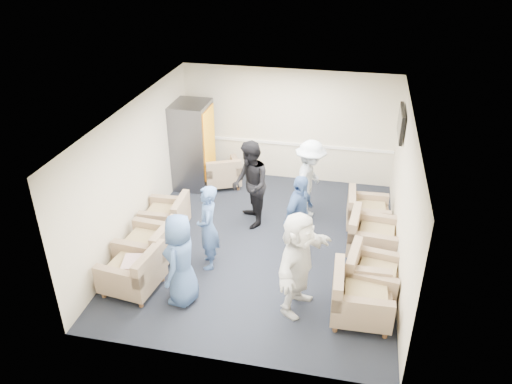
% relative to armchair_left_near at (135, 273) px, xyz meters
% --- Properties ---
extents(floor, '(6.00, 6.00, 0.00)m').
position_rel_armchair_left_near_xyz_m(floor, '(1.86, 1.77, -0.35)').
color(floor, black).
rests_on(floor, ground).
extents(ceiling, '(6.00, 6.00, 0.00)m').
position_rel_armchair_left_near_xyz_m(ceiling, '(1.86, 1.77, 2.35)').
color(ceiling, silver).
rests_on(ceiling, back_wall).
extents(back_wall, '(5.00, 0.02, 2.70)m').
position_rel_armchair_left_near_xyz_m(back_wall, '(1.86, 4.77, 1.00)').
color(back_wall, beige).
rests_on(back_wall, floor).
extents(front_wall, '(5.00, 0.02, 2.70)m').
position_rel_armchair_left_near_xyz_m(front_wall, '(1.86, -1.23, 1.00)').
color(front_wall, beige).
rests_on(front_wall, floor).
extents(left_wall, '(0.02, 6.00, 2.70)m').
position_rel_armchair_left_near_xyz_m(left_wall, '(-0.64, 1.77, 1.00)').
color(left_wall, beige).
rests_on(left_wall, floor).
extents(right_wall, '(0.02, 6.00, 2.70)m').
position_rel_armchair_left_near_xyz_m(right_wall, '(4.36, 1.77, 1.00)').
color(right_wall, beige).
rests_on(right_wall, floor).
extents(chair_rail, '(4.98, 0.04, 0.06)m').
position_rel_armchair_left_near_xyz_m(chair_rail, '(1.86, 4.75, 0.55)').
color(chair_rail, white).
rests_on(chair_rail, back_wall).
extents(tv, '(0.10, 1.00, 0.58)m').
position_rel_armchair_left_near_xyz_m(tv, '(4.30, 3.57, 1.69)').
color(tv, black).
rests_on(tv, right_wall).
extents(armchair_left_near, '(0.99, 0.99, 0.71)m').
position_rel_armchair_left_near_xyz_m(armchair_left_near, '(0.00, 0.00, 0.00)').
color(armchair_left_near, '#897158').
rests_on(armchair_left_near, floor).
extents(armchair_left_mid, '(0.98, 0.98, 0.73)m').
position_rel_armchair_left_near_xyz_m(armchair_left_mid, '(-0.03, 0.75, 0.01)').
color(armchair_left_mid, '#897158').
rests_on(armchair_left_mid, floor).
extents(armchair_left_far, '(0.85, 0.85, 0.66)m').
position_rel_armchair_left_near_xyz_m(armchair_left_far, '(-0.11, 1.85, -0.02)').
color(armchair_left_far, '#897158').
rests_on(armchair_left_far, floor).
extents(armchair_right_near, '(0.96, 0.96, 0.74)m').
position_rel_armchair_left_near_xyz_m(armchair_right_near, '(3.71, 0.09, 0.02)').
color(armchair_right_near, '#897158').
rests_on(armchair_right_near, floor).
extents(armchair_right_midnear, '(0.97, 0.97, 0.69)m').
position_rel_armchair_left_near_xyz_m(armchair_right_midnear, '(3.90, 0.76, -0.01)').
color(armchair_right_midnear, '#897158').
rests_on(armchair_right_midnear, floor).
extents(armchair_right_midfar, '(0.96, 0.96, 0.71)m').
position_rel_armchair_left_near_xyz_m(armchair_right_midfar, '(3.89, 1.92, 0.00)').
color(armchair_right_midfar, '#897158').
rests_on(armchair_right_midfar, floor).
extents(armchair_right_far, '(0.87, 0.87, 0.67)m').
position_rel_armchair_left_near_xyz_m(armchair_right_far, '(3.78, 2.83, -0.02)').
color(armchair_right_far, '#897158').
rests_on(armchair_right_far, floor).
extents(armchair_corner, '(1.08, 1.08, 0.65)m').
position_rel_armchair_left_near_xyz_m(armchair_corner, '(0.44, 3.99, -0.03)').
color(armchair_corner, '#897158').
rests_on(armchair_corner, floor).
extents(vending_machine, '(0.82, 0.96, 2.02)m').
position_rel_armchair_left_near_xyz_m(vending_machine, '(-0.23, 3.95, 0.66)').
color(vending_machine, '#53535B').
rests_on(vending_machine, floor).
extents(backpack, '(0.26, 0.19, 0.43)m').
position_rel_armchair_left_near_xyz_m(backpack, '(0.45, 1.00, -0.13)').
color(backpack, black).
rests_on(backpack, floor).
extents(pillow, '(0.42, 0.50, 0.13)m').
position_rel_armchair_left_near_xyz_m(pillow, '(-0.01, 0.01, 0.18)').
color(pillow, beige).
rests_on(pillow, armchair_left_near).
extents(person_front_left, '(0.56, 0.82, 1.62)m').
position_rel_armchair_left_near_xyz_m(person_front_left, '(0.88, -0.07, 0.46)').
color(person_front_left, '#3D5B93').
rests_on(person_front_left, floor).
extents(person_mid_left, '(0.53, 0.67, 1.62)m').
position_rel_armchair_left_near_xyz_m(person_mid_left, '(1.03, 0.94, 0.46)').
color(person_mid_left, '#3D5B93').
rests_on(person_mid_left, floor).
extents(person_back_left, '(0.98, 1.09, 1.83)m').
position_rel_armchair_left_near_xyz_m(person_back_left, '(1.45, 2.48, 0.56)').
color(person_back_left, black).
rests_on(person_back_left, floor).
extents(person_back_right, '(0.80, 1.21, 1.76)m').
position_rel_armchair_left_near_xyz_m(person_back_right, '(2.60, 2.98, 0.53)').
color(person_back_right, white).
rests_on(person_back_right, floor).
extents(person_mid_right, '(0.73, 1.02, 1.61)m').
position_rel_armchair_left_near_xyz_m(person_mid_right, '(2.55, 1.68, 0.45)').
color(person_mid_right, '#3D5B93').
rests_on(person_mid_right, floor).
extents(person_front_right, '(0.98, 1.73, 1.77)m').
position_rel_armchair_left_near_xyz_m(person_front_right, '(2.74, 0.13, 0.53)').
color(person_front_right, silver).
rests_on(person_front_right, floor).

